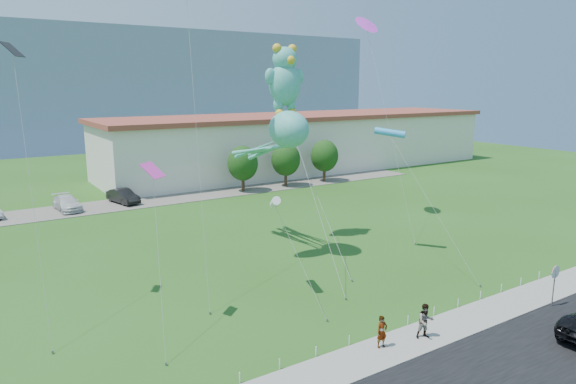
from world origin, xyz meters
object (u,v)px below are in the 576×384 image
(warehouse, at_px, (306,141))
(pedestrian_right, at_px, (425,321))
(pedestrian_left, at_px, (382,332))
(octopus_kite, at_px, (280,138))
(teddy_bear_kite, at_px, (285,79))
(parked_car_white, at_px, (67,203))
(parked_car_black, at_px, (123,196))
(stop_sign, at_px, (555,276))

(warehouse, xyz_separation_m, pedestrian_right, (-25.51, -46.92, -3.14))
(warehouse, xyz_separation_m, pedestrian_left, (-27.96, -46.45, -3.23))
(octopus_kite, bearing_deg, pedestrian_right, -94.76)
(warehouse, distance_m, pedestrian_left, 54.31)
(warehouse, bearing_deg, pedestrian_left, -121.05)
(pedestrian_right, relative_size, teddy_bear_kite, 0.11)
(pedestrian_left, bearing_deg, pedestrian_right, -6.55)
(teddy_bear_kite, bearing_deg, warehouse, 52.46)
(warehouse, distance_m, pedestrian_right, 53.50)
(parked_car_white, relative_size, parked_car_black, 1.08)
(warehouse, height_order, pedestrian_right, warehouse)
(pedestrian_left, distance_m, octopus_kite, 17.38)
(warehouse, bearing_deg, pedestrian_right, -118.53)
(warehouse, xyz_separation_m, teddy_bear_kite, (-22.21, -28.91, 8.74))
(pedestrian_right, xyz_separation_m, parked_car_black, (-4.18, 38.32, -0.17))
(octopus_kite, bearing_deg, warehouse, 52.31)
(pedestrian_right, distance_m, teddy_bear_kite, 21.82)
(stop_sign, xyz_separation_m, parked_car_black, (-13.20, 39.60, -1.06))
(pedestrian_left, bearing_deg, teddy_bear_kite, 76.23)
(warehouse, height_order, pedestrian_left, warehouse)
(parked_car_black, bearing_deg, stop_sign, -85.58)
(parked_car_white, bearing_deg, pedestrian_left, -83.22)
(pedestrian_left, relative_size, octopus_kite, 0.11)
(warehouse, bearing_deg, parked_car_black, -163.84)
(warehouse, distance_m, stop_sign, 51.00)
(pedestrian_left, height_order, pedestrian_right, pedestrian_right)
(warehouse, height_order, parked_car_black, warehouse)
(pedestrian_left, distance_m, teddy_bear_kite, 22.00)
(stop_sign, distance_m, teddy_bear_kite, 22.93)
(warehouse, relative_size, octopus_kite, 4.06)
(octopus_kite, bearing_deg, pedestrian_left, -103.93)
(warehouse, relative_size, parked_car_black, 13.34)
(parked_car_black, bearing_deg, warehouse, 2.15)
(parked_car_white, distance_m, parked_car_black, 5.60)
(parked_car_white, bearing_deg, parked_car_black, -3.26)
(parked_car_white, height_order, parked_car_black, parked_car_black)
(warehouse, relative_size, pedestrian_right, 34.42)
(pedestrian_right, bearing_deg, octopus_kite, 106.74)
(pedestrian_right, height_order, parked_car_white, pedestrian_right)
(parked_car_black, bearing_deg, octopus_kite, -90.46)
(parked_car_white, height_order, octopus_kite, octopus_kite)
(stop_sign, xyz_separation_m, parked_car_white, (-18.80, 39.51, -1.09))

